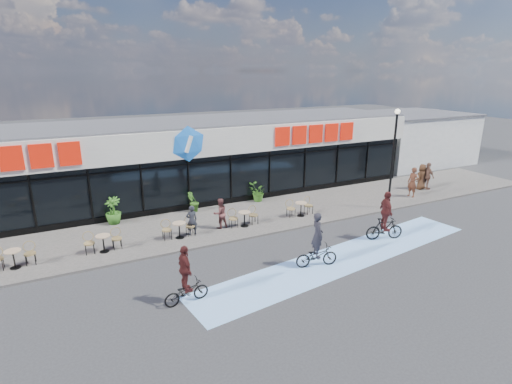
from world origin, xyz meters
TOP-DOWN VIEW (x-y plane):
  - ground at (0.00, 0.00)m, footprint 120.00×120.00m
  - sidewalk at (0.00, 4.50)m, footprint 44.00×5.00m
  - bike_lane at (4.00, -1.50)m, footprint 14.17×4.13m
  - building at (-0.00, 9.93)m, footprint 30.60×6.57m
  - neighbour_building at (20.50, 11.00)m, footprint 9.20×7.20m
  - lamp_post at (10.05, 2.30)m, footprint 0.28×0.28m
  - bistro_set_1 at (-8.19, 3.44)m, footprint 1.54×0.62m
  - bistro_set_2 at (-4.91, 3.44)m, footprint 1.54×0.62m
  - bistro_set_3 at (-1.63, 3.44)m, footprint 1.54×0.62m
  - bistro_set_4 at (1.65, 3.44)m, footprint 1.54×0.62m
  - bistro_set_5 at (4.93, 3.44)m, footprint 1.54×0.62m
  - potted_plant_left at (-4.06, 6.60)m, footprint 1.05×1.05m
  - potted_plant_mid at (0.05, 6.50)m, footprint 0.71×0.62m
  - potted_plant_right at (3.99, 6.57)m, footprint 1.04×0.91m
  - patron_left at (-0.98, 3.49)m, footprint 0.53×0.35m
  - patron_right at (0.51, 3.68)m, footprint 0.80×0.66m
  - pedestrian_a at (12.81, 3.21)m, footprint 0.51×0.71m
  - pedestrian_b at (14.92, 3.94)m, footprint 0.53×1.07m
  - pedestrian_c at (14.60, 4.12)m, footprint 0.92×0.71m
  - cyclist_a at (2.50, -1.59)m, footprint 1.80×0.96m
  - cyclist_b at (6.81, -0.78)m, footprint 1.81×1.17m
  - cyclist_c at (-2.88, -1.83)m, footprint 1.59×0.98m

SIDE VIEW (x-z plane):
  - ground at x=0.00m, z-range 0.00..0.00m
  - bike_lane at x=4.00m, z-range 0.00..0.01m
  - sidewalk at x=0.00m, z-range 0.00..0.10m
  - bistro_set_1 at x=-8.19m, z-range 0.11..1.01m
  - bistro_set_2 at x=-4.91m, z-range 0.11..1.01m
  - bistro_set_3 at x=-1.63m, z-range 0.11..1.01m
  - bistro_set_4 at x=1.65m, z-range 0.11..1.01m
  - bistro_set_5 at x=4.93m, z-range 0.11..1.01m
  - potted_plant_right at x=3.99m, z-range 0.10..1.20m
  - potted_plant_mid at x=0.05m, z-range 0.10..1.22m
  - cyclist_a at x=2.50m, z-range -0.35..1.90m
  - potted_plant_left at x=-4.06m, z-range 0.10..1.46m
  - cyclist_c at x=-2.88m, z-range -0.22..1.85m
  - patron_left at x=-0.98m, z-range 0.10..1.52m
  - patron_right at x=0.51m, z-range 0.10..1.60m
  - pedestrian_c at x=14.60m, z-range 0.10..1.76m
  - cyclist_b at x=6.81m, z-range -0.20..2.10m
  - pedestrian_b at x=14.92m, z-range 0.10..1.86m
  - pedestrian_a at x=12.81m, z-range 0.10..1.92m
  - neighbour_building at x=20.50m, z-range 0.01..4.12m
  - building at x=0.00m, z-range -0.04..4.71m
  - lamp_post at x=10.05m, z-range 0.59..6.05m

